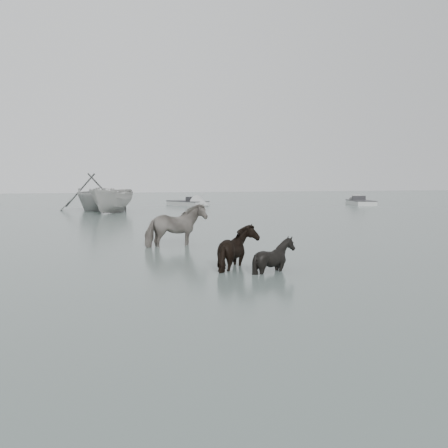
# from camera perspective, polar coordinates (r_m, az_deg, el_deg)

# --- Properties ---
(ground) EXTENTS (140.00, 140.00, 0.00)m
(ground) POSITION_cam_1_polar(r_m,az_deg,el_deg) (13.44, -0.46, -4.35)
(ground) COLOR #566660
(ground) RESTS_ON ground
(pony_pinto) EXTENTS (2.11, 1.24, 1.68)m
(pony_pinto) POSITION_cam_1_polar(r_m,az_deg,el_deg) (16.45, -5.58, 0.32)
(pony_pinto) COLOR black
(pony_pinto) RESTS_ON ground
(pony_dark) EXTENTS (1.48, 1.64, 1.43)m
(pony_dark) POSITION_cam_1_polar(r_m,az_deg,el_deg) (12.45, 1.80, -1.79)
(pony_dark) COLOR black
(pony_dark) RESTS_ON ground
(pony_black) EXTENTS (1.36, 1.28, 1.20)m
(pony_black) POSITION_cam_1_polar(r_m,az_deg,el_deg) (12.05, 5.76, -2.59)
(pony_black) COLOR black
(pony_black) RESTS_ON ground
(rowboat_trail) EXTENTS (4.63, 5.34, 2.78)m
(rowboat_trail) POSITION_cam_1_polar(r_m,az_deg,el_deg) (36.52, -14.85, 3.69)
(rowboat_trail) COLOR #9C9F9C
(rowboat_trail) RESTS_ON ground
(boat_small) EXTENTS (3.94, 4.99, 1.83)m
(boat_small) POSITION_cam_1_polar(r_m,az_deg,el_deg) (33.37, -12.60, 2.80)
(boat_small) COLOR #A7A7A3
(boat_small) RESTS_ON ground
(skiff_port) EXTENTS (2.98, 5.69, 0.75)m
(skiff_port) POSITION_cam_1_polar(r_m,az_deg,el_deg) (44.78, 15.37, 2.62)
(skiff_port) COLOR #AEB0AE
(skiff_port) RESTS_ON ground
(skiff_mid) EXTENTS (3.87, 5.26, 0.75)m
(skiff_mid) POSITION_cam_1_polar(r_m,az_deg,el_deg) (42.18, -4.17, 2.65)
(skiff_mid) COLOR #9A9D9B
(skiff_mid) RESTS_ON ground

